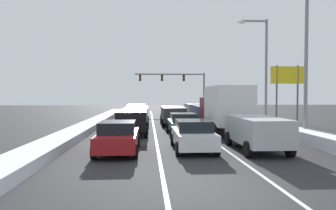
{
  "coord_description": "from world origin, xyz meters",
  "views": [
    {
      "loc": [
        -2.19,
        -8.96,
        2.78
      ],
      "look_at": [
        -0.19,
        22.91,
        1.74
      ],
      "focal_mm": 34.21,
      "sensor_mm": 36.0,
      "label": 1
    }
  ],
  "objects": [
    {
      "name": "ground_plane",
      "position": [
        0.0,
        16.34,
        0.0
      ],
      "size": [
        120.0,
        120.0,
        0.0
      ],
      "primitive_type": "plane",
      "color": "#28282B"
    },
    {
      "name": "lane_stripe_between_right_lane_and_center_lane",
      "position": [
        1.7,
        20.42,
        0.0
      ],
      "size": [
        0.14,
        44.93,
        0.01
      ],
      "primitive_type": "cube",
      "color": "silver",
      "rests_on": "ground"
    },
    {
      "name": "lane_stripe_between_center_lane_and_left_lane",
      "position": [
        -1.7,
        20.42,
        0.0
      ],
      "size": [
        0.14,
        44.93,
        0.01
      ],
      "primitive_type": "cube",
      "color": "silver",
      "rests_on": "ground"
    },
    {
      "name": "snow_bank_right_shoulder",
      "position": [
        7.0,
        20.42,
        0.34
      ],
      "size": [
        1.26,
        44.93,
        0.68
      ],
      "primitive_type": "cube",
      "color": "white",
      "rests_on": "ground"
    },
    {
      "name": "snow_bank_left_shoulder",
      "position": [
        -7.0,
        20.42,
        0.24
      ],
      "size": [
        1.64,
        44.93,
        0.49
      ],
      "primitive_type": "cube",
      "color": "white",
      "rests_on": "ground"
    },
    {
      "name": "suv_silver_right_lane_nearest",
      "position": [
        3.15,
        6.47,
        1.02
      ],
      "size": [
        2.16,
        4.9,
        1.67
      ],
      "color": "#B7BABF",
      "rests_on": "ground"
    },
    {
      "name": "box_truck_right_lane_second",
      "position": [
        3.23,
        13.4,
        1.9
      ],
      "size": [
        2.53,
        7.2,
        3.36
      ],
      "color": "maroon",
      "rests_on": "ground"
    },
    {
      "name": "suv_navy_right_lane_third",
      "position": [
        3.42,
        21.55,
        1.02
      ],
      "size": [
        2.16,
        4.9,
        1.67
      ],
      "color": "navy",
      "rests_on": "ground"
    },
    {
      "name": "suv_gray_right_lane_fourth",
      "position": [
        3.39,
        28.88,
        1.02
      ],
      "size": [
        2.16,
        4.9,
        1.67
      ],
      "color": "slate",
      "rests_on": "ground"
    },
    {
      "name": "sedan_white_center_lane_nearest",
      "position": [
        0.05,
        6.82,
        0.76
      ],
      "size": [
        2.0,
        4.5,
        1.51
      ],
      "color": "silver",
      "rests_on": "ground"
    },
    {
      "name": "sedan_green_center_lane_second",
      "position": [
        0.19,
        12.79,
        0.76
      ],
      "size": [
        2.0,
        4.5,
        1.51
      ],
      "color": "#1E5633",
      "rests_on": "ground"
    },
    {
      "name": "suv_charcoal_center_lane_third",
      "position": [
        0.05,
        19.64,
        1.02
      ],
      "size": [
        2.16,
        4.9,
        1.67
      ],
      "color": "#38383D",
      "rests_on": "ground"
    },
    {
      "name": "sedan_tan_center_lane_fourth",
      "position": [
        0.21,
        25.38,
        0.76
      ],
      "size": [
        2.0,
        4.5,
        1.51
      ],
      "color": "#937F60",
      "rests_on": "ground"
    },
    {
      "name": "sedan_red_left_lane_nearest",
      "position": [
        -3.63,
        6.33,
        0.76
      ],
      "size": [
        2.0,
        4.5,
        1.51
      ],
      "color": "maroon",
      "rests_on": "ground"
    },
    {
      "name": "suv_black_left_lane_second",
      "position": [
        -3.27,
        13.26,
        1.02
      ],
      "size": [
        2.16,
        4.9,
        1.67
      ],
      "color": "black",
      "rests_on": "ground"
    },
    {
      "name": "suv_silver_left_lane_third",
      "position": [
        -3.2,
        19.85,
        1.02
      ],
      "size": [
        2.16,
        4.9,
        1.67
      ],
      "color": "#B7BABF",
      "rests_on": "ground"
    },
    {
      "name": "suv_maroon_left_lane_fourth",
      "position": [
        -3.5,
        26.55,
        1.02
      ],
      "size": [
        2.16,
        4.9,
        1.67
      ],
      "color": "maroon",
      "rests_on": "ground"
    },
    {
      "name": "traffic_light_gantry",
      "position": [
        2.77,
        40.83,
        4.74
      ],
      "size": [
        10.94,
        0.47,
        6.2
      ],
      "color": "slate",
      "rests_on": "ground"
    },
    {
      "name": "street_lamp_right_near",
      "position": [
        7.21,
        10.21,
        5.54
      ],
      "size": [
        2.66,
        0.36,
        9.42
      ],
      "color": "gray",
      "rests_on": "ground"
    },
    {
      "name": "street_lamp_right_mid",
      "position": [
        7.78,
        18.38,
        5.48
      ],
      "size": [
        2.66,
        0.36,
        9.3
      ],
      "color": "gray",
      "rests_on": "ground"
    },
    {
      "name": "roadside_sign_right",
      "position": [
        10.76,
        20.08,
        4.02
      ],
      "size": [
        3.2,
        0.16,
        5.5
      ],
      "color": "#59595B",
      "rests_on": "ground"
    }
  ]
}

